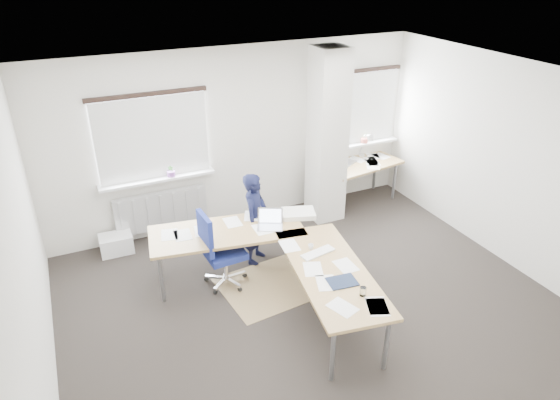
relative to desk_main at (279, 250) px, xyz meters
name	(u,v)px	position (x,y,z in m)	size (l,w,h in m)	color
ground	(310,302)	(0.29, -0.30, -0.69)	(6.00, 6.00, 0.00)	black
room_shell	(309,161)	(0.47, 0.15, 1.05)	(6.04, 5.04, 2.82)	silver
floor_mat	(271,285)	(-0.01, 0.23, -0.69)	(1.29, 1.09, 0.01)	#91784F
white_crate	(116,244)	(-1.75, 1.94, -0.55)	(0.46, 0.33, 0.28)	white
desk_main	(279,250)	(0.00, 0.00, 0.00)	(2.40, 2.95, 0.96)	olive
desk_side	(360,165)	(2.40, 1.86, -0.01)	(1.49, 0.91, 1.22)	olive
task_chair	(222,265)	(-0.58, 0.53, -0.39)	(0.60, 0.59, 1.10)	navy
person	(255,218)	(0.05, 0.90, -0.02)	(0.49, 0.32, 1.35)	black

